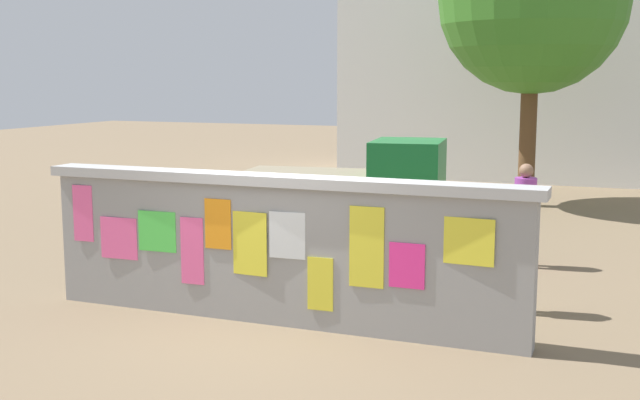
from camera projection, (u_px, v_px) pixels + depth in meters
ground at (433, 216)px, 17.00m from camera, size 60.00×60.00×0.00m
poster_wall at (276, 247)px, 9.50m from camera, size 6.24×0.42×1.79m
auto_rickshaw_truck at (352, 192)px, 14.27m from camera, size 3.76×1.94×1.85m
motorcycle at (359, 257)px, 11.09m from camera, size 1.90×0.56×0.87m
bicycle_near at (181, 258)px, 11.44m from camera, size 1.70×0.44×0.95m
person_walking at (515, 235)px, 9.91m from camera, size 0.48×0.48×1.62m
person_bystander at (525, 204)px, 12.36m from camera, size 0.44×0.44×1.62m
tree_roadside at (533, 1)px, 17.76m from camera, size 4.21×4.21×6.76m
building_background at (555, 22)px, 23.29m from camera, size 12.34×4.45×9.07m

